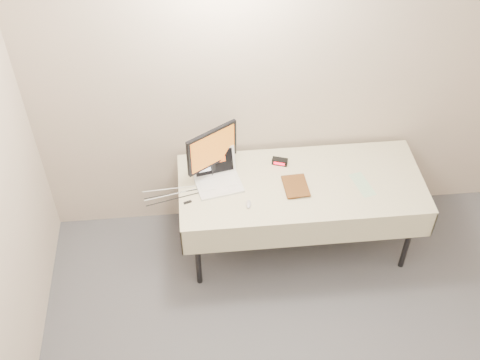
{
  "coord_description": "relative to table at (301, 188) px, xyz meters",
  "views": [
    {
      "loc": [
        -0.78,
        -1.14,
        3.92
      ],
      "look_at": [
        -0.47,
        1.99,
        0.86
      ],
      "focal_mm": 45.0,
      "sensor_mm": 36.0,
      "label": 1
    }
  ],
  "objects": [
    {
      "name": "back_wall",
      "position": [
        0.0,
        0.45,
        0.67
      ],
      "size": [
        4.0,
        0.1,
        2.7
      ],
      "primitive_type": "cube",
      "color": "beige",
      "rests_on": "ground"
    },
    {
      "name": "table",
      "position": [
        0.0,
        0.0,
        0.0
      ],
      "size": [
        1.86,
        0.81,
        0.74
      ],
      "color": "black",
      "rests_on": "ground"
    },
    {
      "name": "laptop",
      "position": [
        -0.64,
        0.08,
        0.12
      ],
      "size": [
        0.38,
        0.35,
        0.23
      ],
      "rotation": [
        0.0,
        0.0,
        0.2
      ],
      "color": "silver",
      "rests_on": "table"
    },
    {
      "name": "monitor",
      "position": [
        -0.66,
        0.14,
        0.32
      ],
      "size": [
        0.38,
        0.25,
        0.44
      ],
      "rotation": [
        0.0,
        0.0,
        0.56
      ],
      "color": "black",
      "rests_on": "table"
    },
    {
      "name": "book",
      "position": [
        -0.14,
        -0.05,
        0.18
      ],
      "size": [
        0.18,
        0.03,
        0.24
      ],
      "primitive_type": "imported",
      "rotation": [
        0.0,
        0.0,
        0.05
      ],
      "color": "#96541B",
      "rests_on": "table"
    },
    {
      "name": "alarm_clock",
      "position": [
        -0.14,
        0.22,
        0.09
      ],
      "size": [
        0.13,
        0.09,
        0.05
      ],
      "rotation": [
        0.0,
        0.0,
        -0.33
      ],
      "color": "black",
      "rests_on": "table"
    },
    {
      "name": "clicker",
      "position": [
        -0.43,
        -0.19,
        0.07
      ],
      "size": [
        0.05,
        0.09,
        0.02
      ],
      "primitive_type": "ellipsoid",
      "rotation": [
        0.0,
        0.0,
        -0.11
      ],
      "color": "#BABABD",
      "rests_on": "table"
    },
    {
      "name": "paper_form",
      "position": [
        0.45,
        -0.07,
        0.06
      ],
      "size": [
        0.16,
        0.28,
        0.0
      ],
      "primitive_type": "cube",
      "rotation": [
        0.0,
        0.0,
        0.23
      ],
      "color": "#AAD5A9",
      "rests_on": "table"
    },
    {
      "name": "usb_dongle",
      "position": [
        -0.87,
        -0.13,
        0.07
      ],
      "size": [
        0.06,
        0.04,
        0.01
      ],
      "primitive_type": "cube",
      "rotation": [
        0.0,
        0.0,
        0.33
      ],
      "color": "black",
      "rests_on": "table"
    }
  ]
}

